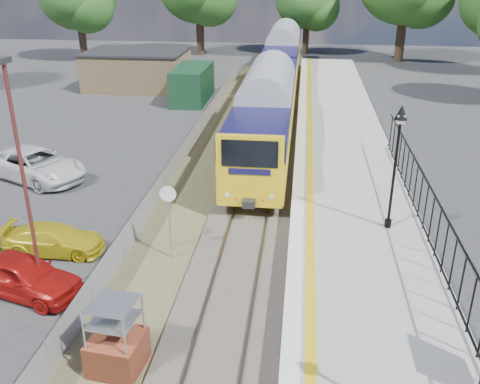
% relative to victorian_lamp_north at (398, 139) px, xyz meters
% --- Properties ---
extents(ground, '(120.00, 120.00, 0.00)m').
position_rel_victorian_lamp_north_xyz_m(ground, '(-5.30, -6.00, -4.30)').
color(ground, '#2D2D30').
rests_on(ground, ground).
extents(track_bed, '(5.90, 80.00, 0.29)m').
position_rel_victorian_lamp_north_xyz_m(track_bed, '(-5.77, 3.67, -4.21)').
color(track_bed, '#473F38').
rests_on(track_bed, ground).
extents(platform, '(5.00, 70.00, 0.90)m').
position_rel_victorian_lamp_north_xyz_m(platform, '(-1.10, 2.00, -3.85)').
color(platform, gray).
rests_on(platform, ground).
extents(platform_edge, '(0.90, 70.00, 0.01)m').
position_rel_victorian_lamp_north_xyz_m(platform_edge, '(-3.16, 2.00, -3.39)').
color(platform_edge, silver).
rests_on(platform_edge, platform).
extents(victorian_lamp_north, '(0.44, 0.44, 4.60)m').
position_rel_victorian_lamp_north_xyz_m(victorian_lamp_north, '(0.00, 0.00, 0.00)').
color(victorian_lamp_north, black).
rests_on(victorian_lamp_north, platform).
extents(palisade_fence, '(0.12, 26.00, 2.00)m').
position_rel_victorian_lamp_north_xyz_m(palisade_fence, '(1.25, -3.76, -2.46)').
color(palisade_fence, black).
rests_on(palisade_fence, platform).
extents(wire_fence, '(0.06, 52.00, 1.20)m').
position_rel_victorian_lamp_north_xyz_m(wire_fence, '(-9.50, 6.00, -3.70)').
color(wire_fence, '#999EA3').
rests_on(wire_fence, ground).
extents(outbuilding, '(10.80, 10.10, 3.12)m').
position_rel_victorian_lamp_north_xyz_m(outbuilding, '(-16.21, 25.21, -2.78)').
color(outbuilding, tan).
rests_on(outbuilding, ground).
extents(train, '(2.82, 40.83, 3.51)m').
position_rel_victorian_lamp_north_xyz_m(train, '(-5.30, 21.95, -1.96)').
color(train, gold).
rests_on(train, ground).
extents(brick_plinth, '(1.45, 1.45, 2.11)m').
position_rel_victorian_lamp_north_xyz_m(brick_plinth, '(-7.86, -7.46, -3.28)').
color(brick_plinth, brown).
rests_on(brick_plinth, ground).
extents(speed_sign, '(0.58, 0.10, 2.89)m').
position_rel_victorian_lamp_north_xyz_m(speed_sign, '(-7.80, -1.75, -2.32)').
color(speed_sign, '#999EA3').
rests_on(speed_sign, ground).
extents(carpark_lamp, '(0.25, 0.50, 7.55)m').
position_rel_victorian_lamp_north_xyz_m(carpark_lamp, '(-11.47, -4.32, -0.03)').
color(carpark_lamp, '#521F1B').
rests_on(carpark_lamp, ground).
extents(car_red, '(4.25, 2.61, 1.35)m').
position_rel_victorian_lamp_north_xyz_m(car_red, '(-12.01, -4.42, -3.62)').
color(car_red, '#A3120F').
rests_on(car_red, ground).
extents(car_yellow, '(3.75, 1.62, 1.08)m').
position_rel_victorian_lamp_north_xyz_m(car_yellow, '(-12.21, -1.75, -3.76)').
color(car_yellow, gold).
rests_on(car_yellow, ground).
extents(car_white, '(6.02, 4.56, 1.52)m').
position_rel_victorian_lamp_north_xyz_m(car_white, '(-16.24, 5.07, -3.54)').
color(car_white, silver).
rests_on(car_white, ground).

